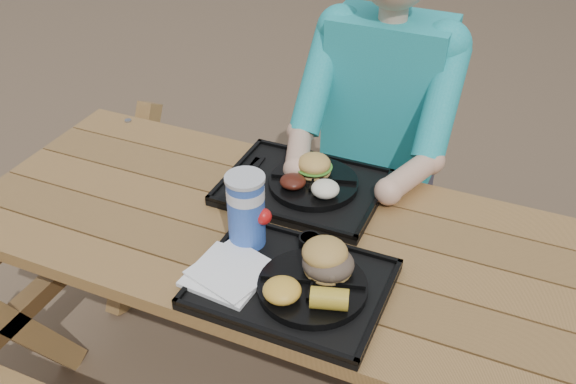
% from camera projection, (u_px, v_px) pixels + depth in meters
% --- Properties ---
extents(picnic_table, '(1.80, 1.49, 0.75)m').
position_uv_depth(picnic_table, '(288.00, 328.00, 1.94)').
color(picnic_table, '#999999').
rests_on(picnic_table, ground).
extents(tray_near, '(0.45, 0.35, 0.02)m').
position_uv_depth(tray_near, '(292.00, 285.00, 1.54)').
color(tray_near, black).
rests_on(tray_near, picnic_table).
extents(tray_far, '(0.45, 0.35, 0.02)m').
position_uv_depth(tray_far, '(303.00, 188.00, 1.87)').
color(tray_far, black).
rests_on(tray_far, picnic_table).
extents(plate_near, '(0.26, 0.26, 0.02)m').
position_uv_depth(plate_near, '(312.00, 287.00, 1.50)').
color(plate_near, black).
rests_on(plate_near, tray_near).
extents(plate_far, '(0.26, 0.26, 0.02)m').
position_uv_depth(plate_far, '(314.00, 183.00, 1.85)').
color(plate_far, black).
rests_on(plate_far, tray_far).
extents(napkin_stack, '(0.19, 0.19, 0.02)m').
position_uv_depth(napkin_stack, '(227.00, 273.00, 1.54)').
color(napkin_stack, white).
rests_on(napkin_stack, tray_near).
extents(soda_cup, '(0.09, 0.09, 0.19)m').
position_uv_depth(soda_cup, '(246.00, 212.00, 1.60)').
color(soda_cup, '#1742AE').
rests_on(soda_cup, tray_near).
extents(condiment_bbq, '(0.06, 0.06, 0.03)m').
position_uv_depth(condiment_bbq, '(310.00, 242.00, 1.62)').
color(condiment_bbq, black).
rests_on(condiment_bbq, tray_near).
extents(condiment_mustard, '(0.05, 0.05, 0.03)m').
position_uv_depth(condiment_mustard, '(333.00, 251.00, 1.60)').
color(condiment_mustard, gold).
rests_on(condiment_mustard, tray_near).
extents(sandwich, '(0.12, 0.12, 0.12)m').
position_uv_depth(sandwich, '(329.00, 252.00, 1.50)').
color(sandwich, '#BE8E43').
rests_on(sandwich, plate_near).
extents(mac_cheese, '(0.09, 0.09, 0.04)m').
position_uv_depth(mac_cheese, '(282.00, 290.00, 1.45)').
color(mac_cheese, yellow).
rests_on(mac_cheese, plate_near).
extents(corn_cob, '(0.11, 0.11, 0.05)m').
position_uv_depth(corn_cob, '(329.00, 299.00, 1.42)').
color(corn_cob, gold).
rests_on(corn_cob, plate_near).
extents(cutlery_far, '(0.04, 0.16, 0.01)m').
position_uv_depth(cutlery_far, '(251.00, 171.00, 1.92)').
color(cutlery_far, black).
rests_on(cutlery_far, tray_far).
extents(burger, '(0.10, 0.10, 0.09)m').
position_uv_depth(burger, '(314.00, 160.00, 1.85)').
color(burger, gold).
rests_on(burger, plate_far).
extents(baked_beans, '(0.08, 0.08, 0.03)m').
position_uv_depth(baked_beans, '(293.00, 181.00, 1.81)').
color(baked_beans, '#48170E').
rests_on(baked_beans, plate_far).
extents(potato_salad, '(0.08, 0.08, 0.04)m').
position_uv_depth(potato_salad, '(325.00, 189.00, 1.77)').
color(potato_salad, white).
rests_on(potato_salad, plate_far).
extents(diner, '(0.48, 0.84, 1.28)m').
position_uv_depth(diner, '(380.00, 155.00, 2.24)').
color(diner, '#1CBBC6').
rests_on(diner, ground).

